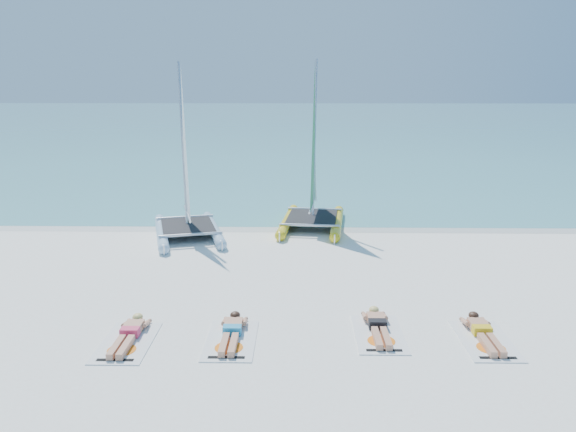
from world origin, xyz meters
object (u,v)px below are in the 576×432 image
catamaran_yellow (314,172)px  towel_d (485,340)px  sunbather_a (129,333)px  sunbather_d (483,331)px  towel_c (379,334)px  sunbather_b (232,331)px  towel_b (231,340)px  towel_a (127,342)px  sunbather_c (378,325)px  catamaran_blue (186,184)px

catamaran_yellow → towel_d: 10.21m
sunbather_a → catamaran_yellow: bearing=67.4°
towel_d → sunbather_d: 0.22m
catamaran_yellow → towel_c: bearing=-77.1°
sunbather_b → sunbather_a: bearing=-176.2°
sunbather_a → towel_c: 5.10m
towel_b → sunbather_d: sunbather_d is taller
sunbather_a → towel_d: bearing=0.2°
towel_a → sunbather_d: bearing=3.2°
towel_d → sunbather_b: bearing=178.7°
sunbather_d → catamaran_yellow: bearing=109.1°
sunbather_c → towel_a: bearing=-172.5°
towel_c → sunbather_a: bearing=-176.8°
towel_a → towel_d: same height
towel_d → catamaran_yellow: bearing=108.8°
catamaran_blue → towel_c: bearing=-69.9°
towel_c → sunbather_c: (0.00, 0.19, 0.11)m
towel_b → catamaran_yellow: bearing=78.8°
towel_a → towel_b: size_ratio=1.00×
sunbather_b → towel_c: 3.03m
catamaran_yellow → sunbather_b: bearing=-95.5°
towel_a → catamaran_yellow: bearing=67.8°
towel_b → sunbather_b: bearing=90.0°
catamaran_blue → towel_d: (7.53, -7.85, -1.77)m
sunbather_a → towel_c: (5.09, 0.29, -0.11)m
sunbather_d → catamaran_blue: bearing=134.5°
sunbather_b → towel_d: sunbather_b is taller
towel_a → sunbather_b: size_ratio=1.07×
sunbather_a → sunbather_d: 7.20m
catamaran_yellow → sunbather_d: 10.01m
catamaran_yellow → sunbather_c: 9.29m
sunbather_c → towel_d: 2.15m
sunbather_b → towel_c: sunbather_b is taller
catamaran_blue → towel_a: catamaran_blue is taller
sunbather_b → towel_d: bearing=-1.3°
catamaran_blue → towel_d: catamaran_blue is taller
towel_b → sunbather_c: (3.02, 0.53, 0.11)m
catamaran_yellow → towel_c: size_ratio=3.28×
sunbather_c → catamaran_blue: bearing=126.3°
towel_a → sunbather_d: (7.19, 0.41, 0.11)m
towel_b → sunbather_d: 5.13m
sunbather_a → towel_c: sunbather_a is taller
towel_a → catamaran_blue: bearing=92.4°
catamaran_blue → sunbather_a: size_ratio=3.45×
towel_b → towel_c: same height
towel_b → sunbather_a: bearing=178.5°
sunbather_a → towel_b: 2.07m
towel_b → towel_d: (5.13, 0.08, 0.00)m
catamaran_blue → towel_d: 11.02m
sunbather_c → towel_c: bearing=-90.0°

